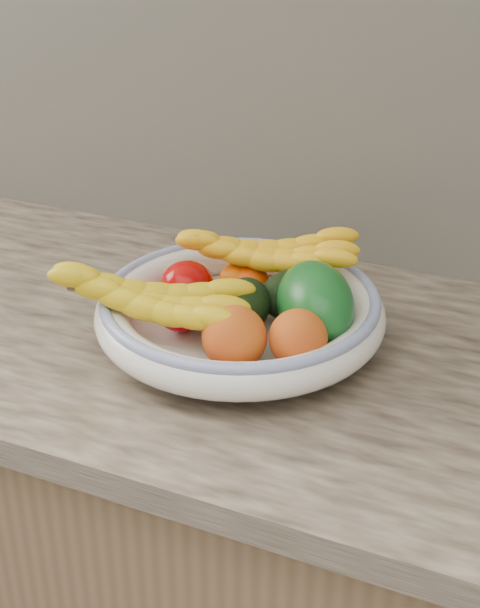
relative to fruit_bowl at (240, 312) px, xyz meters
name	(u,v)px	position (x,y,z in m)	size (l,w,h in m)	color
kitchen_counter	(246,564)	(0.00, 0.03, -0.48)	(2.44, 0.66, 1.40)	brown
fruit_bowl	(240,312)	(0.00, 0.00, 0.00)	(0.39, 0.39, 0.08)	white
clementine_back_left	(237,279)	(-0.04, 0.08, 0.01)	(0.05, 0.05, 0.05)	#F96805
clementine_back_right	(296,277)	(0.04, 0.12, 0.01)	(0.05, 0.05, 0.05)	#FF6305
clementine_back_mid	(251,281)	(-0.02, 0.08, 0.01)	(0.05, 0.05, 0.05)	#FF5105
tomato_left	(187,285)	(-0.09, 0.02, 0.01)	(0.08, 0.08, 0.07)	#AC0504
tomato_near_left	(181,309)	(-0.06, -0.05, 0.01)	(0.07, 0.07, 0.06)	#C5000D
avocado_center	(245,305)	(0.01, -0.01, 0.02)	(0.07, 0.10, 0.07)	black
avocado_right	(297,295)	(0.06, 0.05, 0.02)	(0.07, 0.10, 0.07)	black
green_mango	(315,303)	(0.10, 0.01, 0.03)	(0.09, 0.15, 0.10)	#0E4C17
peach_front	(234,338)	(0.03, -0.09, 0.02)	(0.08, 0.08, 0.08)	orange
peach_right	(298,338)	(0.11, -0.07, 0.02)	(0.07, 0.07, 0.07)	orange
banana_bunch_back	(266,258)	(0.00, 0.09, 0.04)	(0.27, 0.10, 0.08)	yellow
banana_bunch_front	(149,304)	(-0.09, -0.08, 0.03)	(0.28, 0.11, 0.08)	yellow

